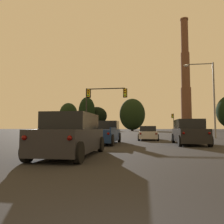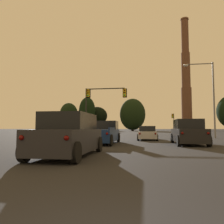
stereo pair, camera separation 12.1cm
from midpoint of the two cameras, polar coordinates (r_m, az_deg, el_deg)
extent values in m
cube|color=black|center=(17.18, 19.33, -5.75)|extent=(1.97, 4.82, 0.95)
cube|color=black|center=(17.29, 19.19, -3.01)|extent=(1.81, 2.82, 0.70)
cylinder|color=black|center=(18.96, 15.49, -6.59)|extent=(0.23, 0.76, 0.76)
cylinder|color=black|center=(19.26, 21.10, -6.42)|extent=(0.23, 0.76, 0.76)
cylinder|color=black|center=(15.14, 17.13, -7.19)|extent=(0.23, 0.76, 0.76)
cylinder|color=black|center=(15.52, 24.07, -6.94)|extent=(0.23, 0.76, 0.76)
sphere|color=#500705|center=(14.66, 17.98, -5.27)|extent=(0.17, 0.17, 0.17)
sphere|color=#500705|center=(14.98, 23.91, -5.09)|extent=(0.17, 0.17, 0.17)
cube|color=navy|center=(17.03, -2.43, -6.08)|extent=(2.01, 5.40, 0.88)
cube|color=black|center=(18.75, -1.42, -3.47)|extent=(1.84, 1.80, 0.72)
cube|color=navy|center=(15.88, -6.71, -4.32)|extent=(0.10, 2.43, 0.16)
cube|color=navy|center=(15.50, 0.04, -4.35)|extent=(0.10, 2.43, 0.16)
cylinder|color=black|center=(19.39, -4.07, -6.62)|extent=(0.22, 0.80, 0.80)
cylinder|color=black|center=(19.07, 1.73, -6.67)|extent=(0.22, 0.80, 0.80)
cylinder|color=black|center=(15.13, -7.69, -7.27)|extent=(0.22, 0.80, 0.80)
cylinder|color=black|center=(14.71, -0.27, -7.39)|extent=(0.22, 0.80, 0.80)
sphere|color=#500705|center=(14.57, -7.63, -5.60)|extent=(0.17, 0.17, 0.17)
sphere|color=#500705|center=(14.21, -1.23, -5.67)|extent=(0.17, 0.17, 0.17)
cube|color=#232328|center=(9.73, -11.03, -7.26)|extent=(1.94, 4.81, 0.95)
cube|color=black|center=(9.83, -10.73, -2.42)|extent=(1.79, 2.81, 0.70)
cylinder|color=black|center=(11.87, -12.28, -8.15)|extent=(0.22, 0.76, 0.76)
cylinder|color=black|center=(11.36, -3.26, -8.42)|extent=(0.22, 0.76, 0.76)
cylinder|color=black|center=(8.39, -21.67, -9.62)|extent=(0.22, 0.76, 0.76)
cylinder|color=black|center=(7.64, -9.14, -10.43)|extent=(0.22, 0.76, 0.76)
sphere|color=#500705|center=(7.85, -22.36, -6.24)|extent=(0.17, 0.17, 0.17)
sphere|color=#500705|center=(7.18, -11.51, -6.69)|extent=(0.17, 0.17, 0.17)
cube|color=silver|center=(23.14, 9.17, -5.88)|extent=(1.84, 4.61, 0.70)
cube|color=black|center=(23.36, 9.14, -4.33)|extent=(1.64, 2.21, 0.55)
cylinder|color=black|center=(25.04, 7.07, -6.24)|extent=(0.22, 0.64, 0.64)
cylinder|color=black|center=(25.07, 11.12, -6.19)|extent=(0.22, 0.64, 0.64)
cylinder|color=black|center=(21.25, 6.89, -6.61)|extent=(0.22, 0.64, 0.64)
cylinder|color=black|center=(21.28, 11.66, -6.54)|extent=(0.22, 0.64, 0.64)
sphere|color=#500705|center=(20.81, 7.30, -5.66)|extent=(0.17, 0.17, 0.17)
sphere|color=#500705|center=(20.84, 11.28, -5.61)|extent=(0.17, 0.17, 0.17)
cylinder|color=black|center=(30.34, -6.84, -0.13)|extent=(0.18, 0.18, 6.73)
cylinder|color=black|center=(30.28, -6.90, -6.40)|extent=(0.40, 0.40, 0.10)
cube|color=yellow|center=(30.57, -6.27, 4.92)|extent=(0.34, 0.34, 1.04)
cube|color=black|center=(30.75, -6.18, 4.86)|extent=(0.58, 0.03, 1.25)
sphere|color=#320504|center=(30.44, -6.36, 5.57)|extent=(0.22, 0.22, 0.22)
sphere|color=#352604|center=(30.39, -6.36, 4.97)|extent=(0.22, 0.22, 0.22)
sphere|color=green|center=(30.34, -6.37, 4.37)|extent=(0.22, 0.22, 0.22)
cylinder|color=black|center=(30.16, -1.82, 6.12)|extent=(5.38, 0.14, 0.14)
sphere|color=black|center=(30.74, -6.79, 5.95)|extent=(0.18, 0.18, 0.18)
cube|color=yellow|center=(29.69, 3.31, 5.03)|extent=(0.34, 0.34, 1.04)
cube|color=black|center=(29.87, 3.34, 4.98)|extent=(0.58, 0.03, 1.25)
sphere|color=#320504|center=(29.56, 3.27, 5.71)|extent=(0.22, 0.22, 0.22)
sphere|color=#352604|center=(29.50, 3.27, 5.09)|extent=(0.22, 0.22, 0.22)
sphere|color=green|center=(29.45, 3.27, 4.47)|extent=(0.22, 0.22, 0.22)
cylinder|color=black|center=(64.66, 15.76, -2.77)|extent=(0.18, 0.18, 5.37)
cylinder|color=black|center=(64.65, 15.81, -5.10)|extent=(0.40, 0.40, 0.10)
cube|color=yellow|center=(64.70, 15.47, -0.99)|extent=(0.34, 0.34, 1.04)
cube|color=black|center=(64.87, 15.45, -1.00)|extent=(0.58, 0.03, 1.25)
sphere|color=#320504|center=(64.53, 15.48, -0.69)|extent=(0.22, 0.22, 0.22)
sphere|color=#352604|center=(64.51, 15.49, -0.98)|extent=(0.22, 0.22, 0.22)
sphere|color=green|center=(64.49, 15.49, -1.26)|extent=(0.22, 0.22, 0.22)
cylinder|color=slate|center=(29.09, 25.05, 2.91)|extent=(0.20, 0.20, 9.25)
cylinder|color=slate|center=(29.54, 21.75, 11.57)|extent=(3.19, 0.12, 0.12)
sphere|color=slate|center=(29.94, 24.78, 11.44)|extent=(0.20, 0.20, 0.20)
ellipsoid|color=silver|center=(29.19, 18.64, 11.43)|extent=(0.64, 0.36, 0.26)
cylinder|color=#523427|center=(118.50, 18.93, -3.73)|extent=(8.28, 8.28, 3.56)
cylinder|color=brown|center=(119.07, 18.80, 1.60)|extent=(5.17, 5.17, 18.59)
cylinder|color=brown|center=(122.30, 18.59, 10.30)|extent=(4.45, 4.45, 18.59)
cylinder|color=brown|center=(128.16, 18.39, 18.38)|extent=(3.72, 3.72, 18.59)
cylinder|color=brown|center=(131.83, 18.29, 21.97)|extent=(4.17, 4.17, 0.70)
cylinder|color=black|center=(98.18, 5.30, -4.30)|extent=(1.15, 1.15, 2.12)
ellipsoid|color=black|center=(98.37, 5.28, -0.60)|extent=(11.45, 10.31, 14.11)
cylinder|color=black|center=(103.30, -4.10, -3.84)|extent=(0.99, 0.99, 3.80)
ellipsoid|color=black|center=(103.46, -4.09, -1.01)|extent=(9.87, 8.89, 8.54)
cylinder|color=black|center=(98.75, -6.66, -3.86)|extent=(0.75, 0.75, 3.62)
ellipsoid|color=black|center=(99.03, -6.63, 0.07)|extent=(7.49, 6.74, 13.29)
cylinder|color=black|center=(106.94, -11.39, -3.73)|extent=(0.86, 0.86, 4.00)
ellipsoid|color=black|center=(107.15, -11.35, -0.51)|extent=(8.59, 7.73, 10.69)
camera|label=1|loc=(0.06, -90.07, 0.01)|focal=35.00mm
camera|label=2|loc=(0.06, 89.93, -0.01)|focal=35.00mm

